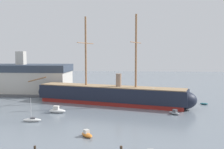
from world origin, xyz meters
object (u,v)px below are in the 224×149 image
Objects in this scene: motorboat_near_centre at (87,134)px; dockside_warehouse_left at (20,79)px; motorboat_alongside_stern at (174,113)px; dinghy_far_right at (204,104)px; tall_ship at (110,95)px; motorboat_alongside_bow at (57,110)px; dinghy_distant_centre at (126,97)px; seagull_in_flight at (153,88)px; sailboat_mid_left at (32,120)px.

motorboat_near_centre is 0.08× the size of dockside_warehouse_left.
motorboat_near_centre is 28.50m from motorboat_alongside_stern.
motorboat_near_centre is at bearing -131.35° from dinghy_far_right.
motorboat_alongside_bow is at bearing -133.90° from tall_ship.
dinghy_distant_centre is 45.07m from seagull_in_flight.
dinghy_distant_centre is at bearing 158.17° from dinghy_far_right.
motorboat_alongside_stern is 0.08× the size of dockside_warehouse_left.
dinghy_distant_centre is 2.74× the size of seagull_in_flight.
dockside_warehouse_left is (-37.88, 19.39, 2.78)m from tall_ship.
motorboat_near_centre is 23.13m from motorboat_alongside_bow.
dinghy_far_right is at bearing -21.83° from dinghy_distant_centre.
tall_ship is 16.64× the size of motorboat_near_centre.
dockside_warehouse_left is (-42.73, 7.95, 5.41)m from dinghy_distant_centre.
dinghy_far_right is 2.42× the size of seagull_in_flight.
dinghy_far_right is 26.58m from dinghy_distant_centre.
dockside_warehouse_left is at bearing 165.18° from dinghy_far_right.
sailboat_mid_left is at bearing -63.29° from dockside_warehouse_left.
tall_ship reaches higher than motorboat_near_centre.
dinghy_distant_centre is (4.85, 11.44, -2.63)m from tall_ship.
dinghy_far_right is 39.42m from seagull_in_flight.
dinghy_distant_centre is (21.20, 34.85, -0.12)m from sailboat_mid_left.
seagull_in_flight is at bearing -70.56° from tall_ship.
seagull_in_flight is (6.51, -43.65, 9.11)m from dinghy_distant_centre.
tall_ship is 33.72m from motorboat_near_centre.
seagull_in_flight is at bearing 6.16° from motorboat_near_centre.
motorboat_near_centre is at bearing -173.84° from seagull_in_flight.
motorboat_alongside_bow is at bearing 71.87° from sailboat_mid_left.
tall_ship is 18.97× the size of dinghy_distant_centre.
tall_ship is at bearing -27.10° from dockside_warehouse_left.
dockside_warehouse_left is (-67.40, 17.83, 5.48)m from dinghy_far_right.
motorboat_alongside_stern is (31.41, 0.68, -0.18)m from motorboat_alongside_bow.
motorboat_near_centre is at bearing -55.46° from dockside_warehouse_left.
motorboat_alongside_stern is at bearing 70.29° from seagull_in_flight.
motorboat_alongside_bow is 31.98m from seagull_in_flight.
seagull_in_flight is (27.71, -8.80, 8.98)m from sailboat_mid_left.
motorboat_alongside_bow is at bearing -125.65° from dinghy_distant_centre.
tall_ship is at bearing 109.44° from seagull_in_flight.
dinghy_distant_centre is 43.80m from dockside_warehouse_left.
motorboat_alongside_bow is (-13.15, -13.66, -2.31)m from tall_ship.
sailboat_mid_left reaches higher than motorboat_alongside_bow.
dinghy_distant_centre is (18.00, 25.10, -0.32)m from motorboat_alongside_bow.
dinghy_far_right is at bearing 52.23° from motorboat_alongside_stern.
dinghy_distant_centre is at bearing 98.49° from seagull_in_flight.
sailboat_mid_left is 1.23× the size of motorboat_alongside_bow.
seagull_in_flight is at bearing -37.11° from motorboat_alongside_bow.
dockside_warehouse_left reaches higher than motorboat_near_centre.
tall_ship reaches higher than dinghy_far_right.
sailboat_mid_left is 40.79m from dinghy_distant_centre.
dinghy_distant_centre is (-13.41, 24.42, -0.14)m from motorboat_alongside_stern.
sailboat_mid_left is 10.26m from motorboat_alongside_bow.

